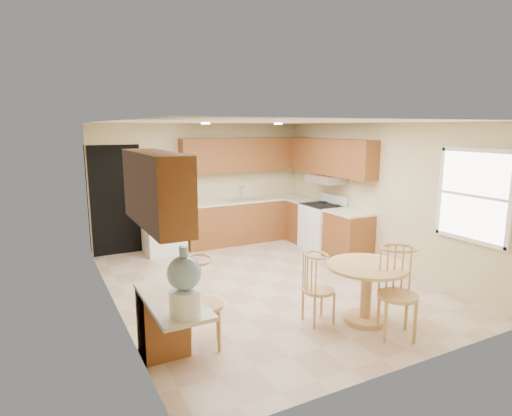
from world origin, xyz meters
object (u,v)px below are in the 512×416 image
stove (322,226)px  chair_desk (207,297)px  dining_table (366,284)px  chair_table_a (323,283)px  refrigerator (163,211)px  chair_table_b (405,287)px  water_crock (185,285)px

stove → chair_desk: 4.37m
dining_table → chair_table_a: (-0.55, 0.17, 0.05)m
chair_table_a → refrigerator: bearing=-164.1°
dining_table → chair_table_b: (0.05, -0.57, 0.15)m
refrigerator → chair_table_a: 4.07m
dining_table → chair_desk: (-2.03, 0.27, 0.13)m
refrigerator → chair_table_a: bearing=-77.5°
refrigerator → dining_table: 4.38m
chair_desk → water_crock: (-0.45, -0.65, 0.44)m
chair_table_b → stove: bearing=-81.4°
stove → chair_table_b: size_ratio=1.03×
chair_table_a → water_crock: size_ratio=1.40×
stove → dining_table: bearing=-116.4°
refrigerator → chair_table_b: (1.48, -4.70, -0.19)m
stove → chair_table_a: stove is taller
chair_desk → chair_table_a: bearing=106.1°
refrigerator → dining_table: size_ratio=1.65×
refrigerator → stove: size_ratio=1.53×
refrigerator → chair_desk: (-0.60, -3.87, -0.22)m
chair_table_a → water_crock: bearing=-70.5°
stove → chair_table_a: 3.39m
refrigerator → stove: 3.14m
chair_desk → dining_table: bearing=102.5°
chair_table_a → chair_table_b: 0.95m
refrigerator → water_crock: 4.65m
stove → chair_desk: size_ratio=1.08×
stove → dining_table: 3.25m
refrigerator → water_crock: bearing=-103.1°
dining_table → stove: bearing=63.6°
dining_table → water_crock: (-2.48, -0.39, 0.57)m
refrigerator → chair_desk: size_ratio=1.65×
dining_table → chair_table_b: chair_table_b is taller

